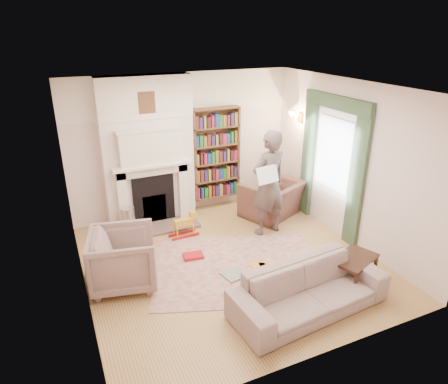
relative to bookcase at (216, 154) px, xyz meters
name	(u,v)px	position (x,y,z in m)	size (l,w,h in m)	color
floor	(230,262)	(-0.65, -2.12, -1.18)	(4.50, 4.50, 0.00)	olive
ceiling	(231,88)	(-0.65, -2.12, 1.62)	(4.50, 4.50, 0.00)	white
wall_back	(183,145)	(-0.65, 0.13, 0.22)	(4.50, 4.50, 0.00)	silver
wall_front	(323,255)	(-0.65, -4.37, 0.22)	(4.50, 4.50, 0.00)	silver
wall_left	(74,208)	(-2.90, -2.12, 0.22)	(4.50, 4.50, 0.00)	silver
wall_right	(349,163)	(1.60, -2.12, 0.22)	(4.50, 4.50, 0.00)	silver
fireplace	(148,153)	(-1.40, -0.07, 0.21)	(1.70, 0.58, 2.80)	silver
bookcase	(216,154)	(0.00, 0.00, 0.00)	(1.00, 0.24, 1.85)	brown
window	(334,154)	(1.58, -1.72, 0.27)	(0.02, 0.90, 1.30)	silver
curtain_left	(357,180)	(1.55, -2.42, 0.02)	(0.07, 0.32, 2.40)	#324B30
curtain_right	(308,157)	(1.55, -1.02, 0.02)	(0.07, 0.32, 2.40)	#324B30
pelmet	(337,102)	(1.54, -1.72, 1.20)	(0.09, 1.70, 0.24)	#324B30
wall_sconce	(292,118)	(1.38, -0.62, 0.72)	(0.20, 0.24, 0.24)	gold
rug	(238,268)	(-0.61, -2.33, -1.17)	(2.64, 2.03, 0.01)	#BFB491
armchair_reading	(272,199)	(0.86, -0.87, -0.82)	(1.11, 0.97, 0.72)	#4A3027
armchair_left	(124,259)	(-2.33, -2.01, -0.74)	(0.92, 0.95, 0.86)	gray
sofa	(309,290)	(-0.18, -3.63, -0.86)	(2.17, 0.85, 0.63)	#A8A08B
man_reading	(269,184)	(0.41, -1.47, -0.20)	(0.71, 0.47, 1.96)	#4E413E
newspaper	(268,175)	(0.26, -1.67, 0.06)	(0.43, 0.02, 0.30)	white
coffee_table	(353,271)	(0.77, -3.40, -0.95)	(0.70, 0.45, 0.45)	#382113
paraffin_heater	(129,222)	(-1.96, -0.53, -0.90)	(0.24, 0.24, 0.55)	#ACADB4
rocking_horse	(183,225)	(-1.06, -0.99, -0.94)	(0.53, 0.21, 0.47)	gold
board_game	(234,275)	(-0.77, -2.51, -1.15)	(0.32, 0.32, 0.03)	gold
game_box_lid	(193,256)	(-1.16, -1.76, -1.14)	(0.33, 0.22, 0.06)	#A9131B
comic_annuals	(263,265)	(-0.23, -2.46, -1.16)	(0.40, 0.29, 0.02)	red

